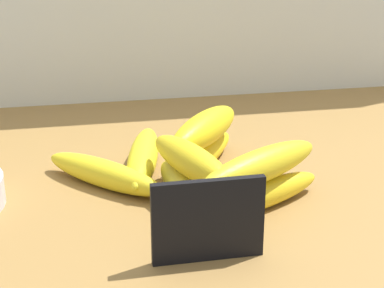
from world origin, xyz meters
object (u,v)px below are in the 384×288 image
object	(u,v)px
banana_6	(190,160)
banana_7	(205,129)
chalkboard_sign	(208,223)
banana_5	(265,165)
banana_0	(143,157)
banana_1	(200,157)
banana_4	(184,187)
banana_2	(260,195)
banana_3	(104,173)

from	to	relation	value
banana_6	banana_7	xyz separation A→B (cm)	(4.00, 9.91, 0.22)
chalkboard_sign	banana_5	bearing A→B (deg)	48.02
banana_6	banana_0	bearing A→B (deg)	109.84
banana_6	banana_1	bearing A→B (deg)	71.34
chalkboard_sign	banana_4	bearing A→B (deg)	88.89
chalkboard_sign	banana_0	size ratio (longest dim) A/B	0.53
banana_0	banana_4	distance (cm)	11.06
banana_1	banana_4	bearing A→B (deg)	-112.91
chalkboard_sign	banana_5	size ratio (longest dim) A/B	0.59
banana_2	banana_5	distance (cm)	3.60
chalkboard_sign	banana_1	distance (cm)	23.07
banana_1	banana_3	bearing A→B (deg)	-166.65
banana_1	banana_3	world-z (taller)	same
banana_3	banana_6	distance (cm)	12.34
banana_4	banana_6	xyz separation A→B (cm)	(0.58, -0.64, 3.67)
chalkboard_sign	banana_3	size ratio (longest dim) A/B	0.59
chalkboard_sign	banana_3	world-z (taller)	chalkboard_sign
banana_2	banana_6	size ratio (longest dim) A/B	1.16
chalkboard_sign	banana_3	xyz separation A→B (cm)	(-8.68, 19.53, -2.11)
banana_3	banana_6	world-z (taller)	banana_6
banana_5	banana_3	bearing A→B (deg)	151.27
chalkboard_sign	banana_5	world-z (taller)	chalkboard_sign
banana_3	banana_2	bearing A→B (deg)	-29.97
banana_0	banana_6	world-z (taller)	banana_6
banana_7	banana_5	bearing A→B (deg)	-72.18
chalkboard_sign	banana_3	distance (cm)	21.48
banana_6	banana_3	bearing A→B (deg)	143.99
banana_1	banana_3	xyz separation A→B (cm)	(-12.88, -3.06, -0.02)
banana_1	banana_6	bearing A→B (deg)	-108.66
banana_3	banana_4	world-z (taller)	same
banana_0	chalkboard_sign	bearing A→B (deg)	-82.36
banana_2	banana_5	size ratio (longest dim) A/B	0.96
banana_1	banana_7	xyz separation A→B (cm)	(0.64, -0.06, 3.92)
banana_0	banana_4	xyz separation A→B (cm)	(3.45, -10.51, -0.11)
banana_5	banana_1	bearing A→B (deg)	110.30
banana_0	banana_6	bearing A→B (deg)	-70.16
banana_4	banana_1	bearing A→B (deg)	67.09
banana_2	banana_4	size ratio (longest dim) A/B	1.17
banana_0	banana_5	bearing A→B (deg)	-48.93
banana_1	banana_6	world-z (taller)	banana_6
banana_4	banana_6	bearing A→B (deg)	-48.16
banana_3	banana_4	xyz separation A→B (cm)	(8.94, -6.27, 0.05)
banana_3	banana_4	distance (cm)	10.92
banana_1	banana_5	distance (cm)	13.97
banana_1	banana_3	size ratio (longest dim) A/B	1.04
chalkboard_sign	banana_3	bearing A→B (deg)	113.97
banana_4	chalkboard_sign	bearing A→B (deg)	-91.11
banana_4	banana_2	bearing A→B (deg)	-23.71
banana_3	banana_4	size ratio (longest dim) A/B	1.21
banana_1	banana_5	size ratio (longest dim) A/B	1.04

